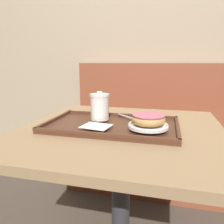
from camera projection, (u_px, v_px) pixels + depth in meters
The scene contains 9 objects.
wall_behind at pixel (148, 39), 1.83m from camera, with size 8.00×0.05×2.40m.
booth_bench at pixel (159, 149), 1.77m from camera, with size 1.43×0.44×1.00m.
cafe_table at pixel (121, 171), 0.93m from camera, with size 0.81×0.80×0.75m.
serving_tray at pixel (112, 126), 0.89m from camera, with size 0.53×0.31×0.02m.
napkin_paper at pixel (96, 126), 0.82m from camera, with size 0.12×0.11×0.00m.
coffee_cup_front at pixel (100, 106), 0.91m from camera, with size 0.08×0.08×0.12m.
plate_with_chocolate_donut at pixel (148, 126), 0.81m from camera, with size 0.15×0.15×0.01m.
donut_chocolate_glazed at pixel (148, 119), 0.80m from camera, with size 0.12×0.12×0.04m.
spoon at pixel (134, 118), 0.93m from camera, with size 0.11×0.10×0.01m.
Camera 1 is at (0.17, -0.83, 1.00)m, focal length 35.00 mm.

